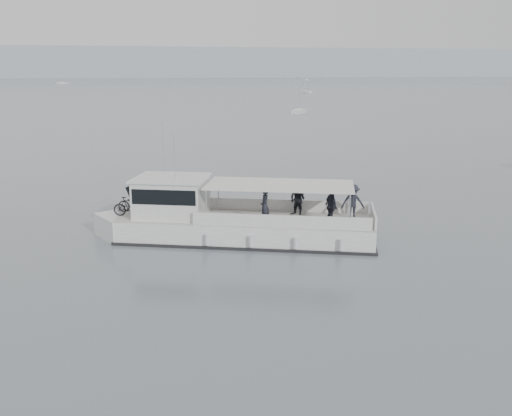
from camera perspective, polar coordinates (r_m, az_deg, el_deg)
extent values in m
plane|color=slate|center=(25.50, -4.05, -5.00)|extent=(1400.00, 1400.00, 0.00)
cube|color=#939EA8|center=(583.88, -13.46, 13.96)|extent=(1400.00, 90.00, 28.00)
cube|color=white|center=(27.88, -1.00, -2.33)|extent=(12.63, 7.44, 1.33)
cube|color=white|center=(29.39, -12.93, -1.84)|extent=(3.11, 3.11, 1.33)
cube|color=beige|center=(27.71, -1.01, -1.01)|extent=(12.63, 7.44, 0.06)
cube|color=black|center=(28.00, -1.00, -3.14)|extent=(12.87, 7.62, 0.18)
cube|color=white|center=(28.95, 3.06, 0.24)|extent=(7.68, 3.01, 0.61)
cube|color=white|center=(25.91, 2.51, -1.37)|extent=(7.68, 3.01, 0.61)
cube|color=white|center=(27.42, 11.67, -0.79)|extent=(1.26, 3.09, 0.61)
cube|color=white|center=(28.25, -8.42, 1.05)|extent=(4.04, 3.75, 1.84)
cube|color=black|center=(28.69, -11.48, 1.43)|extent=(1.45, 2.59, 1.18)
cube|color=black|center=(28.19, -8.44, 1.66)|extent=(3.87, 3.71, 0.72)
cube|color=white|center=(28.06, -8.49, 2.99)|extent=(4.31, 4.01, 0.10)
cube|color=silver|center=(27.13, 2.40, 2.32)|extent=(7.59, 5.35, 0.08)
cylinder|color=silver|center=(26.42, -4.98, 0.09)|extent=(0.08, 0.08, 1.69)
cylinder|color=silver|center=(29.15, -3.78, 1.41)|extent=(0.08, 0.08, 1.69)
cylinder|color=silver|center=(25.84, 9.34, -0.35)|extent=(0.08, 0.08, 1.69)
cylinder|color=silver|center=(28.63, 9.18, 1.03)|extent=(0.08, 0.08, 1.69)
cylinder|color=silver|center=(28.89, -9.26, 5.94)|extent=(0.04, 0.04, 2.66)
cylinder|color=silver|center=(27.08, -8.15, 5.03)|extent=(0.04, 0.04, 2.25)
cylinder|color=silver|center=(26.44, -4.87, -3.17)|extent=(0.32, 0.32, 0.51)
cylinder|color=silver|center=(26.09, -0.47, -3.35)|extent=(0.32, 0.32, 0.51)
cylinder|color=silver|center=(25.90, 4.03, -3.52)|extent=(0.32, 0.32, 0.51)
cylinder|color=silver|center=(25.87, 8.56, -3.66)|extent=(0.32, 0.32, 0.51)
imported|color=black|center=(29.35, -12.02, 0.45)|extent=(1.86, 1.20, 0.92)
imported|color=black|center=(28.59, -12.56, 0.13)|extent=(1.67, 1.00, 0.97)
imported|color=#21242D|center=(26.48, 0.88, 0.21)|extent=(0.47, 0.66, 1.72)
imported|color=#21242D|center=(27.95, 4.19, 0.90)|extent=(1.03, 1.06, 1.72)
imported|color=#21242D|center=(26.61, 7.53, 0.16)|extent=(0.53, 1.05, 1.72)
imported|color=#21242D|center=(27.63, 9.66, 0.59)|extent=(1.23, 0.88, 1.72)
cube|color=white|center=(109.83, 4.32, 9.60)|extent=(4.31, 5.54, 0.75)
cube|color=white|center=(109.81, 4.32, 9.76)|extent=(2.29, 2.41, 0.45)
cylinder|color=silver|center=(109.64, 4.35, 11.31)|extent=(0.08, 0.08, 5.97)
cube|color=white|center=(429.79, 5.11, 12.65)|extent=(3.42, 5.50, 0.75)
cube|color=white|center=(429.78, 5.11, 12.69)|extent=(2.02, 2.24, 0.45)
cube|color=white|center=(350.00, -18.80, 11.75)|extent=(6.62, 3.87, 0.75)
cube|color=white|center=(349.99, -18.80, 11.80)|extent=(2.65, 2.36, 0.45)
cylinder|color=silver|center=(349.93, -18.85, 12.36)|extent=(0.08, 0.08, 6.94)
cube|color=white|center=(204.31, 4.91, 11.49)|extent=(4.14, 5.23, 0.75)
cube|color=white|center=(204.29, 4.91, 11.58)|extent=(2.18, 2.29, 0.45)
cylinder|color=silver|center=(204.21, 4.92, 12.37)|extent=(0.08, 0.08, 5.66)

